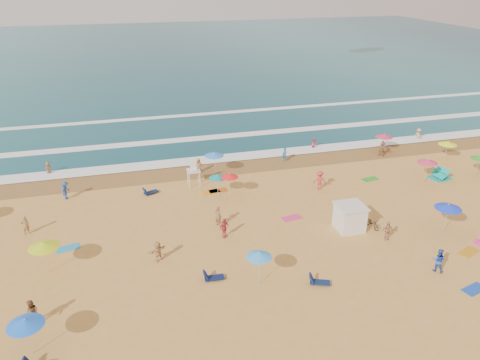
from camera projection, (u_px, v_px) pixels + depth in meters
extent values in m
plane|color=gold|center=(255.00, 227.00, 37.63)|extent=(220.00, 220.00, 0.00)
cube|color=#0C4756|center=(154.00, 55.00, 111.40)|extent=(220.00, 140.00, 0.18)
plane|color=olive|center=(220.00, 168.00, 48.60)|extent=(220.00, 220.00, 0.00)
cube|color=white|center=(215.00, 159.00, 50.76)|extent=(200.00, 2.20, 0.05)
cube|color=white|center=(203.00, 138.00, 56.91)|extent=(200.00, 1.60, 0.05)
cube|color=white|center=(190.00, 115.00, 65.69)|extent=(200.00, 1.20, 0.05)
cube|color=silver|center=(350.00, 218.00, 37.00)|extent=(2.00, 2.00, 2.00)
cube|color=silver|center=(351.00, 206.00, 36.56)|extent=(2.20, 2.20, 0.12)
imported|color=black|center=(372.00, 223.00, 37.42)|extent=(0.81, 1.66, 0.84)
cone|color=blue|center=(25.00, 322.00, 24.45)|extent=(1.94, 1.94, 0.35)
cone|color=#ECFF1A|center=(448.00, 143.00, 49.94)|extent=(1.95, 1.95, 0.35)
cone|color=#C9DE17|center=(44.00, 245.00, 31.26)|extent=(2.06, 2.06, 0.35)
cone|color=#E1325D|center=(428.00, 161.00, 44.60)|extent=(1.90, 1.90, 0.35)
cone|color=#3283E1|center=(214.00, 154.00, 46.00)|extent=(1.91, 1.91, 0.35)
cone|color=#D72F56|center=(384.00, 135.00, 52.24)|extent=(1.93, 1.93, 0.35)
cone|color=blue|center=(448.00, 206.00, 36.10)|extent=(2.04, 2.04, 0.35)
cone|color=#FF1A1C|center=(230.00, 175.00, 41.51)|extent=(1.54, 1.54, 0.35)
cone|color=green|center=(479.00, 157.00, 45.93)|extent=(1.63, 1.63, 0.35)
cone|color=teal|center=(218.00, 176.00, 41.94)|extent=(1.59, 1.59, 0.35)
cone|color=#37A2F7|center=(259.00, 255.00, 29.94)|extent=(1.66, 1.66, 0.35)
cube|color=#0E1846|center=(214.00, 278.00, 31.27)|extent=(1.33, 0.64, 0.34)
cube|color=#0F204B|center=(320.00, 282.00, 30.80)|extent=(1.41, 1.00, 0.34)
cube|color=#0F1E4C|center=(151.00, 192.00, 43.11)|extent=(1.42, 1.01, 0.34)
cube|color=#2190D1|center=(68.00, 248.00, 34.83)|extent=(1.87, 1.28, 0.03)
cube|color=orange|center=(211.00, 192.00, 43.46)|extent=(1.85, 1.22, 0.03)
cube|color=#E43570|center=(292.00, 218.00, 39.02)|extent=(1.81, 1.11, 0.03)
cube|color=#BD5617|center=(218.00, 190.00, 43.79)|extent=(1.74, 0.94, 0.03)
cube|color=#1B47AB|center=(474.00, 289.00, 30.40)|extent=(1.87, 1.28, 0.03)
cube|color=green|center=(370.00, 179.00, 46.13)|extent=(1.81, 1.11, 0.03)
cube|color=#C48115|center=(469.00, 252.00, 34.36)|extent=(1.89, 1.40, 0.03)
cube|color=#D25E31|center=(426.00, 163.00, 49.88)|extent=(1.85, 1.21, 0.03)
imported|color=#A3784B|center=(382.00, 149.00, 51.52)|extent=(1.58, 1.30, 1.69)
imported|color=#2465A8|center=(285.00, 155.00, 50.12)|extent=(0.55, 0.65, 1.52)
imported|color=blue|center=(438.00, 260.00, 31.88)|extent=(1.08, 1.06, 1.76)
imported|color=tan|center=(387.00, 231.00, 35.66)|extent=(0.92, 0.42, 1.54)
imported|color=#C33039|center=(320.00, 180.00, 43.74)|extent=(1.28, 0.87, 1.82)
imported|color=brown|center=(32.00, 313.00, 27.06)|extent=(1.01, 1.04, 1.69)
imported|color=brown|center=(48.00, 169.00, 47.08)|extent=(0.77, 0.91, 1.58)
imported|color=#A07D4A|center=(25.00, 225.00, 36.38)|extent=(0.67, 0.55, 1.60)
imported|color=#E2385C|center=(314.00, 144.00, 53.74)|extent=(0.92, 0.85, 1.51)
imported|color=tan|center=(418.00, 135.00, 56.40)|extent=(0.72, 1.14, 1.68)
imported|color=#AB784E|center=(198.00, 166.00, 47.32)|extent=(0.83, 0.62, 1.53)
imported|color=#214A9D|center=(66.00, 190.00, 41.90)|extent=(1.00, 1.25, 1.70)
imported|color=tan|center=(158.00, 251.00, 33.10)|extent=(1.46, 1.05, 1.53)
imported|color=brown|center=(218.00, 216.00, 37.53)|extent=(0.70, 0.76, 1.75)
imported|color=#D23452|center=(224.00, 228.00, 35.97)|extent=(1.01, 0.82, 1.61)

